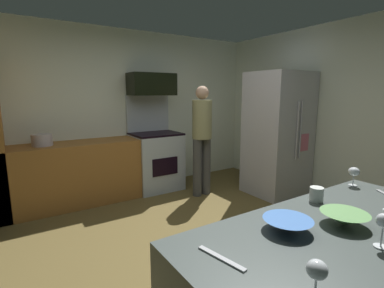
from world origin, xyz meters
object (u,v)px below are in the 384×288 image
mug_coffee (316,194)px  stock_pot (42,140)px  oven_range (156,158)px  wine_glass_extra (354,172)px  microwave (152,84)px  mixing_bowl_small (344,219)px  refrigerator (278,134)px  wine_glass_far (317,272)px  person_cook (202,135)px  wine_glass_mid (383,223)px  mixing_bowl_large (287,225)px

mug_coffee → stock_pot: stock_pot is taller
oven_range → wine_glass_extra: size_ratio=10.81×
microwave → wine_glass_extra: size_ratio=5.13×
stock_pot → oven_range: bearing=-0.2°
mixing_bowl_small → stock_pot: size_ratio=0.95×
refrigerator → wine_glass_far: (-2.74, -2.50, 0.05)m
person_cook → wine_glass_mid: 3.21m
refrigerator → person_cook: size_ratio=1.12×
mixing_bowl_large → wine_glass_mid: size_ratio=1.55×
mug_coffee → wine_glass_far: bearing=-146.5°
microwave → person_cook: (0.47, -0.76, -0.78)m
refrigerator → mixing_bowl_large: (-2.41, -2.12, -0.03)m
oven_range → mug_coffee: size_ratio=16.40×
wine_glass_mid → wine_glass_far: size_ratio=1.11×
mixing_bowl_large → wine_glass_far: wine_glass_far is taller
wine_glass_extra → mug_coffee: wine_glass_extra is taller
microwave → wine_glass_far: microwave is taller
mixing_bowl_large → stock_pot: bearing=103.4°
person_cook → wine_glass_extra: bearing=-97.5°
wine_glass_mid → refrigerator: bearing=48.5°
wine_glass_mid → wine_glass_extra: wine_glass_mid is taller
oven_range → wine_glass_mid: bearing=-99.8°
wine_glass_extra → wine_glass_mid: bearing=-145.4°
microwave → person_cook: size_ratio=0.43×
microwave → wine_glass_mid: size_ratio=4.52×
wine_glass_far → mug_coffee: wine_glass_far is taller
person_cook → mixing_bowl_large: size_ratio=6.72×
mixing_bowl_large → wine_glass_far: bearing=-131.1°
person_cook → mug_coffee: bearing=-108.6°
wine_glass_far → wine_glass_mid: bearing=4.0°
person_cook → wine_glass_mid: size_ratio=10.40×
wine_glass_mid → stock_pot: size_ratio=0.63×
person_cook → stock_pot: (-2.13, 0.68, 0.02)m
wine_glass_extra → stock_pot: bearing=119.8°
person_cook → oven_range: bearing=124.8°
stock_pot → microwave: bearing=2.8°
refrigerator → person_cook: (-1.08, 0.55, 0.00)m
microwave → person_cook: microwave is taller
wine_glass_extra → stock_pot: size_ratio=0.55×
microwave → refrigerator: same height
microwave → person_cook: 1.19m
person_cook → mug_coffee: (-0.85, -2.52, -0.01)m
oven_range → refrigerator: 2.02m
wine_glass_mid → wine_glass_far: (-0.56, -0.04, -0.01)m
mug_coffee → wine_glass_mid: bearing=-117.4°
mixing_bowl_large → stock_pot: size_ratio=0.97×
microwave → mixing_bowl_small: bearing=-98.9°
wine_glass_extra → mug_coffee: bearing=-175.5°
microwave → mug_coffee: bearing=-96.6°
mixing_bowl_large → mug_coffee: bearing=18.2°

